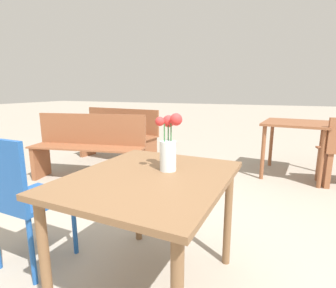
# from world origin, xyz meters

# --- Properties ---
(ground_plane) EXTENTS (40.00, 40.00, 0.00)m
(ground_plane) POSITION_xyz_m (0.00, 0.00, 0.00)
(ground_plane) COLOR #A39989
(table_front) EXTENTS (0.86, 1.01, 0.71)m
(table_front) POSITION_xyz_m (0.00, 0.00, 0.61)
(table_front) COLOR brown
(table_front) RESTS_ON ground_plane
(flower_vase) EXTENTS (0.14, 0.15, 0.33)m
(flower_vase) POSITION_xyz_m (0.06, 0.12, 0.84)
(flower_vase) COLOR silver
(flower_vase) RESTS_ON table_front
(cafe_chair) EXTENTS (0.42, 0.42, 0.89)m
(cafe_chair) POSITION_xyz_m (-0.84, -0.14, 0.52)
(cafe_chair) COLOR #1E519E
(cafe_chair) RESTS_ON ground_plane
(bench_near) EXTENTS (1.52, 0.63, 0.85)m
(bench_near) POSITION_xyz_m (-1.61, 1.46, 0.45)
(bench_near) COLOR brown
(bench_near) RESTS_ON ground_plane
(bench_far) EXTENTS (1.48, 0.53, 0.85)m
(bench_far) POSITION_xyz_m (-1.79, 2.44, 0.45)
(bench_far) COLOR brown
(bench_far) RESTS_ON ground_plane
(table_back) EXTENTS (0.87, 0.92, 0.74)m
(table_back) POSITION_xyz_m (0.86, 2.63, 0.62)
(table_back) COLOR brown
(table_back) RESTS_ON ground_plane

